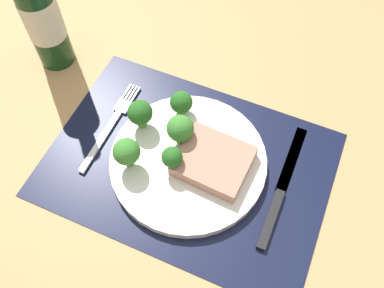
% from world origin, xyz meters
% --- Properties ---
extents(ground_plane, '(1.40, 1.10, 0.03)m').
position_xyz_m(ground_plane, '(0.00, 0.00, -0.01)').
color(ground_plane, tan).
extents(placemat, '(0.45, 0.32, 0.00)m').
position_xyz_m(placemat, '(0.00, 0.00, 0.00)').
color(placemat, black).
rests_on(placemat, ground_plane).
extents(plate, '(0.25, 0.25, 0.02)m').
position_xyz_m(plate, '(0.00, 0.00, 0.01)').
color(plate, silver).
rests_on(plate, placemat).
extents(steak, '(0.12, 0.10, 0.02)m').
position_xyz_m(steak, '(0.04, 0.01, 0.03)').
color(steak, tan).
rests_on(steak, plate).
extents(broccoli_front_edge, '(0.04, 0.04, 0.06)m').
position_xyz_m(broccoli_front_edge, '(-0.02, 0.03, 0.06)').
color(broccoli_front_edge, '#5B8942').
rests_on(broccoli_front_edge, plate).
extents(broccoli_center, '(0.04, 0.04, 0.06)m').
position_xyz_m(broccoli_center, '(-0.08, -0.05, 0.06)').
color(broccoli_center, '#5B8942').
rests_on(broccoli_center, plate).
extents(broccoli_back_left, '(0.04, 0.04, 0.05)m').
position_xyz_m(broccoli_back_left, '(-0.05, 0.08, 0.05)').
color(broccoli_back_left, '#6B994C').
rests_on(broccoli_back_left, plate).
extents(broccoli_near_steak, '(0.03, 0.03, 0.05)m').
position_xyz_m(broccoli_near_steak, '(-0.02, -0.02, 0.05)').
color(broccoli_near_steak, '#5B8942').
rests_on(broccoli_near_steak, plate).
extents(broccoli_near_fork, '(0.04, 0.04, 0.06)m').
position_xyz_m(broccoli_near_fork, '(-0.10, 0.03, 0.05)').
color(broccoli_near_fork, '#5B8942').
rests_on(broccoli_near_fork, plate).
extents(fork, '(0.02, 0.19, 0.01)m').
position_xyz_m(fork, '(-0.15, 0.01, 0.01)').
color(fork, silver).
rests_on(fork, placemat).
extents(knife, '(0.02, 0.23, 0.01)m').
position_xyz_m(knife, '(0.15, 0.01, 0.01)').
color(knife, black).
rests_on(knife, placemat).
extents(wine_bottle, '(0.07, 0.07, 0.32)m').
position_xyz_m(wine_bottle, '(-0.32, 0.11, 0.12)').
color(wine_bottle, '#143819').
rests_on(wine_bottle, ground_plane).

